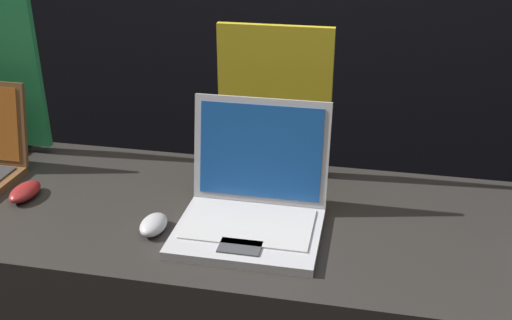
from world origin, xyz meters
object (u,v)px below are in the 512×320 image
Objects in this scene: mouse_middle at (154,225)px; promo_stand_middle at (275,106)px; laptop_middle at (254,200)px; mouse_front at (25,192)px.

promo_stand_middle is at bearing 58.63° from mouse_middle.
promo_stand_middle is (0.22, 0.37, 0.18)m from mouse_middle.
laptop_middle is 0.24m from mouse_middle.
promo_stand_middle is (0.61, 0.28, 0.18)m from mouse_front.
mouse_front is 0.40m from mouse_middle.
mouse_middle is 0.47m from promo_stand_middle.
mouse_front is at bearing 179.35° from laptop_middle.
mouse_front is at bearing 166.89° from mouse_middle.
laptop_middle is 0.80× the size of promo_stand_middle.
laptop_middle is at bearing -0.65° from mouse_front.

